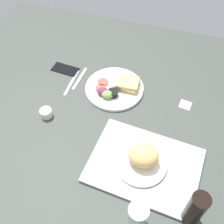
% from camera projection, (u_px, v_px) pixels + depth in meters
% --- Properties ---
extents(ground_plane, '(1.90, 1.50, 0.03)m').
position_uv_depth(ground_plane, '(118.00, 115.00, 1.34)').
color(ground_plane, '#383D38').
extents(serving_tray, '(0.47, 0.36, 0.02)m').
position_uv_depth(serving_tray, '(145.00, 165.00, 1.15)').
color(serving_tray, '#9EA0A3').
rests_on(serving_tray, ground_plane).
extents(bread_plate_near, '(0.22, 0.22, 0.10)m').
position_uv_depth(bread_plate_near, '(142.00, 158.00, 1.12)').
color(bread_plate_near, white).
rests_on(bread_plate_near, serving_tray).
extents(plate_with_salad, '(0.30, 0.30, 0.05)m').
position_uv_depth(plate_with_salad, '(115.00, 88.00, 1.41)').
color(plate_with_salad, white).
rests_on(plate_with_salad, ground_plane).
extents(drinking_glass, '(0.07, 0.07, 0.14)m').
position_uv_depth(drinking_glass, '(137.00, 217.00, 0.96)').
color(drinking_glass, silver).
rests_on(drinking_glass, ground_plane).
extents(soda_bottle, '(0.06, 0.06, 0.19)m').
position_uv_depth(soda_bottle, '(195.00, 210.00, 0.95)').
color(soda_bottle, black).
rests_on(soda_bottle, ground_plane).
extents(espresso_cup, '(0.06, 0.06, 0.04)m').
position_uv_depth(espresso_cup, '(46.00, 113.00, 1.31)').
color(espresso_cup, silver).
rests_on(espresso_cup, ground_plane).
extents(fork, '(0.02, 0.17, 0.01)m').
position_uv_depth(fork, '(80.00, 78.00, 1.47)').
color(fork, '#B7B7BC').
rests_on(fork, ground_plane).
extents(knife, '(0.02, 0.19, 0.01)m').
position_uv_depth(knife, '(72.00, 82.00, 1.46)').
color(knife, '#B7B7BC').
rests_on(knife, ground_plane).
extents(cell_phone, '(0.15, 0.08, 0.01)m').
position_uv_depth(cell_phone, '(65.00, 69.00, 1.52)').
color(cell_phone, black).
rests_on(cell_phone, ground_plane).
extents(sticky_note, '(0.06, 0.06, 0.00)m').
position_uv_depth(sticky_note, '(185.00, 105.00, 1.36)').
color(sticky_note, pink).
rests_on(sticky_note, ground_plane).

